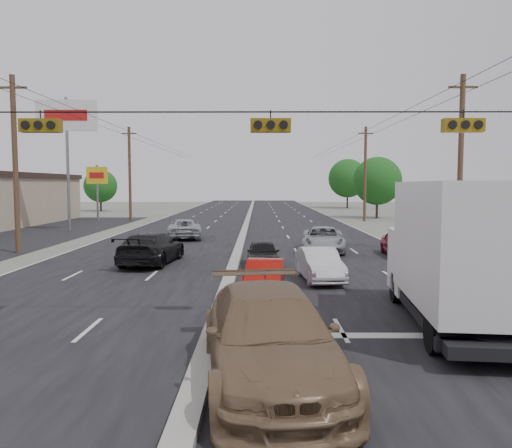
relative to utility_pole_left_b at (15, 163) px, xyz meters
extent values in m
plane|color=#606356|center=(12.50, -15.00, -5.11)|extent=(200.00, 200.00, 0.00)
cube|color=black|center=(12.50, 15.00, -5.11)|extent=(20.00, 160.00, 0.02)
cube|color=gray|center=(12.50, 15.00, -5.01)|extent=(0.50, 160.00, 0.20)
cube|color=black|center=(-4.50, 10.00, -5.11)|extent=(10.00, 42.00, 0.02)
cylinder|color=#422D1E|center=(0.00, 0.00, -0.11)|extent=(0.30, 0.30, 10.00)
cube|color=#422D1E|center=(0.00, 0.00, 4.19)|extent=(1.60, 0.12, 0.12)
cylinder|color=#422D1E|center=(0.00, 25.00, -0.11)|extent=(0.30, 0.30, 10.00)
cube|color=#422D1E|center=(0.00, 25.00, 4.19)|extent=(1.60, 0.12, 0.12)
cylinder|color=#422D1E|center=(25.00, 0.00, -0.11)|extent=(0.30, 0.30, 10.00)
cube|color=#422D1E|center=(25.00, 0.00, 4.19)|extent=(1.60, 0.12, 0.12)
cylinder|color=#422D1E|center=(25.00, 25.00, -0.11)|extent=(0.30, 0.30, 10.00)
cube|color=#422D1E|center=(25.00, 25.00, 4.19)|extent=(1.60, 0.12, 0.12)
cylinder|color=black|center=(12.50, -15.00, 0.69)|extent=(25.00, 0.04, 0.04)
cube|color=#72590C|center=(8.00, -15.00, 0.34)|extent=(1.05, 0.30, 0.35)
cube|color=#72590C|center=(14.00, -15.00, 0.34)|extent=(1.05, 0.30, 0.35)
cube|color=#72590C|center=(19.00, -15.00, 0.34)|extent=(1.05, 0.30, 0.35)
cylinder|color=slate|center=(-2.00, 13.00, 0.39)|extent=(0.24, 0.24, 11.00)
cube|color=silver|center=(-2.00, 13.00, 4.44)|extent=(5.00, 0.25, 2.50)
cylinder|color=slate|center=(-3.50, 25.00, -2.11)|extent=(0.24, 0.24, 6.00)
cube|color=gold|center=(-3.50, 25.00, -0.21)|extent=(2.20, 0.25, 1.80)
cylinder|color=#382619|center=(-9.50, 45.00, -4.03)|extent=(0.28, 0.28, 2.16)
sphere|color=#194F15|center=(-9.50, 45.00, -1.39)|extent=(4.80, 4.80, 4.80)
cylinder|color=#382619|center=(27.50, 30.00, -3.85)|extent=(0.28, 0.28, 2.52)
sphere|color=#194F15|center=(27.50, 30.00, -0.77)|extent=(5.60, 5.60, 5.60)
cylinder|color=#382619|center=(28.50, 55.00, -3.67)|extent=(0.28, 0.28, 2.88)
sphere|color=#194F15|center=(28.50, 55.00, -0.15)|extent=(6.40, 6.40, 6.40)
cube|color=black|center=(19.20, -14.49, -4.60)|extent=(3.38, 8.11, 0.28)
cube|color=silver|center=(19.11, -15.39, -2.69)|extent=(3.37, 5.89, 3.15)
cube|color=silver|center=(19.49, -11.63, -3.70)|extent=(2.91, 2.40, 2.03)
cylinder|color=black|center=(18.29, -11.79, -4.60)|extent=(0.44, 1.04, 1.01)
cylinder|color=black|center=(20.64, -12.03, -4.60)|extent=(0.44, 1.04, 1.01)
cylinder|color=black|center=(17.77, -16.83, -4.60)|extent=(0.44, 1.04, 1.01)
imported|color=brown|center=(13.90, -18.48, -4.21)|extent=(3.20, 6.42, 1.79)
imported|color=#9E1009|center=(13.90, -10.62, -4.50)|extent=(1.66, 3.80, 1.22)
imported|color=black|center=(19.50, -15.22, -4.30)|extent=(3.07, 5.96, 1.61)
imported|color=black|center=(13.90, -4.60, -4.47)|extent=(1.62, 3.77, 1.27)
imported|color=silver|center=(16.17, -7.97, -4.45)|extent=(1.77, 4.08, 1.31)
imported|color=#989B9F|center=(17.45, 0.71, -4.38)|extent=(2.96, 5.44, 1.45)
imported|color=maroon|center=(21.38, -1.00, -4.44)|extent=(1.81, 3.98, 1.32)
imported|color=black|center=(8.40, -3.76, -4.32)|extent=(2.77, 5.65, 1.58)
imported|color=#9EA1A5|center=(8.33, 7.82, -4.40)|extent=(3.04, 5.38, 1.42)
camera|label=1|loc=(13.69, -28.13, -1.19)|focal=35.00mm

